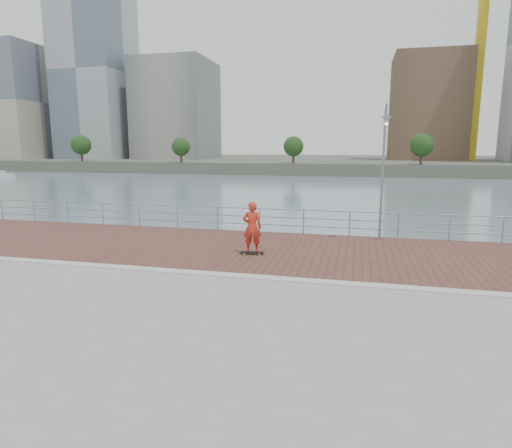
# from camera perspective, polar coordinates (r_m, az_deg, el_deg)

# --- Properties ---
(water) EXTENTS (400.00, 400.00, 0.00)m
(water) POSITION_cam_1_polar(r_m,az_deg,el_deg) (13.90, -1.99, -14.99)
(water) COLOR slate
(water) RESTS_ON ground
(seawall) EXTENTS (40.00, 24.00, 2.00)m
(seawall) POSITION_cam_1_polar(r_m,az_deg,el_deg) (9.29, -10.92, -22.01)
(seawall) COLOR gray
(seawall) RESTS_ON ground
(brick_lane) EXTENTS (40.00, 6.80, 0.02)m
(brick_lane) POSITION_cam_1_polar(r_m,az_deg,el_deg) (16.54, 1.29, -3.44)
(brick_lane) COLOR brown
(brick_lane) RESTS_ON seawall
(curb) EXTENTS (40.00, 0.40, 0.06)m
(curb) POSITION_cam_1_polar(r_m,az_deg,el_deg) (13.16, -2.05, -6.97)
(curb) COLOR #B7B5AD
(curb) RESTS_ON seawall
(far_shore) EXTENTS (320.00, 95.00, 2.50)m
(far_shore) POSITION_cam_1_polar(r_m,az_deg,el_deg) (134.73, 12.16, 8.08)
(far_shore) COLOR #4C5142
(far_shore) RESTS_ON ground
(guardrail) EXTENTS (39.06, 0.06, 1.13)m
(guardrail) POSITION_cam_1_polar(r_m,az_deg,el_deg) (19.67, 3.40, 0.79)
(guardrail) COLOR #8C9EA8
(guardrail) RESTS_ON brick_lane
(street_lamp) EXTENTS (0.39, 1.14, 5.37)m
(street_lamp) POSITION_cam_1_polar(r_m,az_deg,el_deg) (18.24, 16.75, 9.50)
(street_lamp) COLOR gray
(street_lamp) RESTS_ON brick_lane
(skateboard) EXTENTS (0.89, 0.35, 0.10)m
(skateboard) POSITION_cam_1_polar(r_m,az_deg,el_deg) (15.76, -0.51, -3.79)
(skateboard) COLOR black
(skateboard) RESTS_ON brick_lane
(skateboarder) EXTENTS (0.74, 0.54, 1.87)m
(skateboarder) POSITION_cam_1_polar(r_m,az_deg,el_deg) (15.56, -0.52, -0.42)
(skateboarder) COLOR red
(skateboarder) RESTS_ON skateboard
(tower_crane) EXTENTS (47.00, 2.00, 50.70)m
(tower_crane) POSITION_cam_1_polar(r_m,az_deg,el_deg) (122.18, 26.67, 23.28)
(tower_crane) COLOR gold
(tower_crane) RESTS_ON far_shore
(skyline) EXTENTS (233.00, 41.00, 57.73)m
(skyline) POSITION_cam_1_polar(r_m,az_deg,el_deg) (120.99, 27.62, 18.31)
(skyline) COLOR #ADA38E
(skyline) RESTS_ON far_shore
(shoreline_trees) EXTENTS (109.68, 4.84, 6.45)m
(shoreline_trees) POSITION_cam_1_polar(r_m,az_deg,el_deg) (89.49, 8.26, 10.36)
(shoreline_trees) COLOR #473323
(shoreline_trees) RESTS_ON far_shore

